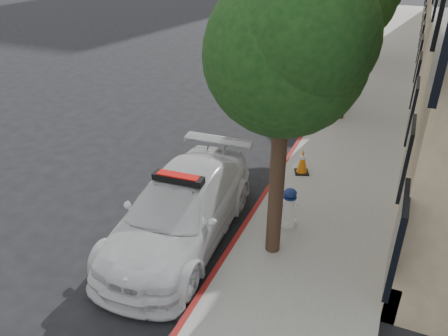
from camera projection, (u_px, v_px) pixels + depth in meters
name	position (u px, v px, depth m)	size (l,w,h in m)	color
ground	(192.00, 183.00, 11.92)	(120.00, 120.00, 0.00)	black
sidewalk	(372.00, 89.00, 18.72)	(3.20, 50.00, 0.15)	gray
curb_strip	(336.00, 84.00, 19.25)	(0.12, 50.00, 0.15)	maroon
tree_near	(287.00, 54.00, 7.23)	(2.92, 2.82, 5.62)	black
police_car	(180.00, 210.00, 9.44)	(2.38, 5.22, 1.63)	silver
parked_car_mid	(306.00, 80.00, 17.35)	(1.94, 4.83, 1.65)	black
parked_car_far	(328.00, 36.00, 25.46)	(1.37, 3.92, 1.29)	black
fire_hydrant	(289.00, 207.00, 9.79)	(0.39, 0.36, 0.93)	silver
traffic_cone	(303.00, 161.00, 11.95)	(0.48, 0.48, 0.72)	black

